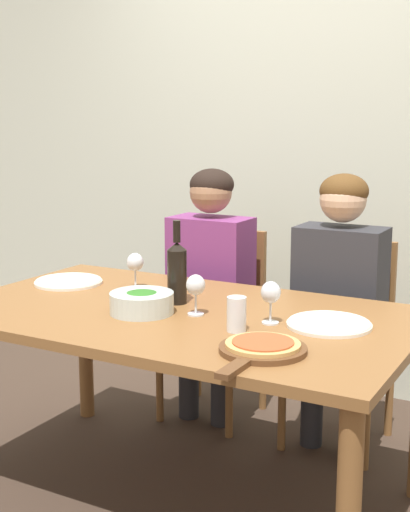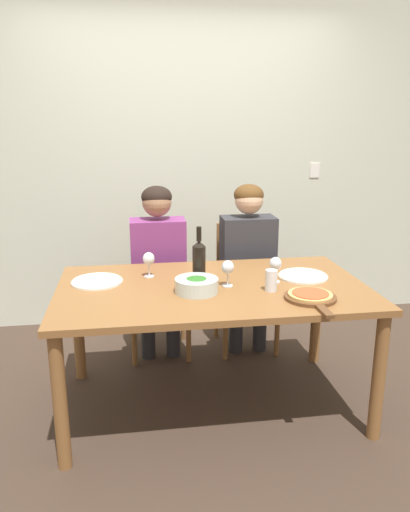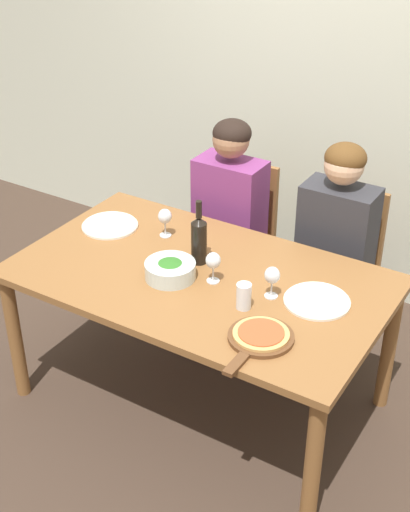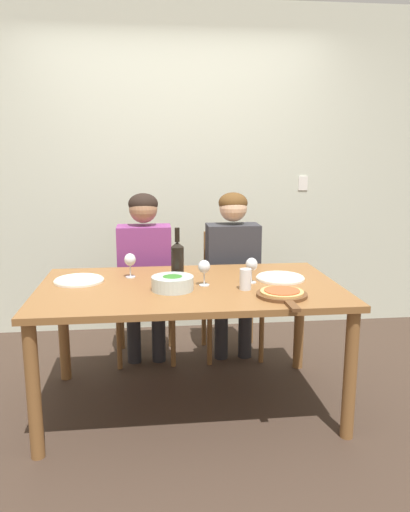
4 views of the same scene
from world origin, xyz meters
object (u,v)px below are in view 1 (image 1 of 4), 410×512
at_px(wine_glass_right, 271,294).
at_px(person_woman, 209,271).
at_px(chair_left, 220,315).
at_px(water_tumbler, 237,314).
at_px(dinner_plate_right, 329,324).
at_px(wine_glass_centre, 196,287).
at_px(broccoli_bowl, 142,302).
at_px(person_man, 339,286).
at_px(pizza_on_board, 262,348).
at_px(chair_right, 345,334).
at_px(dinner_plate_left, 69,282).
at_px(wine_bottle, 177,271).
at_px(wine_glass_left, 135,264).

bearing_deg(wine_glass_right, person_woman, 131.57).
relative_size(chair_left, water_tumbler, 7.71).
relative_size(dinner_plate_right, wine_glass_centre, 1.95).
bearing_deg(broccoli_bowl, person_man, 59.42).
bearing_deg(pizza_on_board, person_woman, 125.90).
height_order(broccoli_bowl, dinner_plate_right, broccoli_bowl).
xyz_separation_m(person_woman, water_tumbler, (0.57, -0.85, 0.07)).
distance_m(chair_right, wine_glass_centre, 0.97).
xyz_separation_m(person_woman, dinner_plate_left, (-0.38, -0.57, 0.02)).
bearing_deg(wine_bottle, chair_left, 105.23).
bearing_deg(person_man, dinner_plate_right, -74.39).
bearing_deg(dinner_plate_left, chair_left, 60.53).
height_order(wine_bottle, dinner_plate_right, wine_bottle).
bearing_deg(pizza_on_board, dinner_plate_left, 158.26).
xyz_separation_m(dinner_plate_left, dinner_plate_right, (1.21, -0.08, 0.00)).
bearing_deg(broccoli_bowl, water_tumbler, -5.14).
xyz_separation_m(dinner_plate_left, wine_glass_left, (0.30, 0.07, 0.10)).
relative_size(broccoli_bowl, dinner_plate_left, 0.81).
bearing_deg(person_man, person_woman, 180.00).
bearing_deg(wine_bottle, wine_glass_right, -11.08).
bearing_deg(wine_glass_right, chair_right, 89.19).
bearing_deg(broccoli_bowl, chair_right, 62.50).
bearing_deg(water_tumbler, chair_right, 85.57).
bearing_deg(person_man, water_tumbler, -95.00).
bearing_deg(wine_glass_left, dinner_plate_right, -9.31).
bearing_deg(broccoli_bowl, wine_glass_left, 127.70).
height_order(person_woman, water_tumbler, person_woman).
distance_m(person_woman, wine_glass_left, 0.52).
relative_size(person_man, wine_bottle, 3.79).
height_order(chair_left, dinner_plate_left, chair_left).
bearing_deg(broccoli_bowl, chair_left, 99.90).
relative_size(dinner_plate_left, pizza_on_board, 0.71).
relative_size(dinner_plate_left, wine_glass_centre, 1.95).
bearing_deg(wine_glass_right, pizza_on_board, -70.99).
bearing_deg(wine_glass_centre, person_woman, 115.15).
bearing_deg(water_tumbler, chair_left, 120.59).
xyz_separation_m(dinner_plate_left, wine_glass_right, (1.02, -0.14, 0.10)).
relative_size(broccoli_bowl, wine_glass_left, 1.57).
distance_m(chair_right, wine_glass_left, 1.01).
height_order(chair_right, dinner_plate_right, chair_right).
bearing_deg(wine_bottle, wine_glass_left, 155.55).
bearing_deg(person_man, dinner_plate_left, -150.96).
height_order(chair_right, wine_glass_left, chair_right).
distance_m(broccoli_bowl, water_tumbler, 0.41).
relative_size(chair_left, wine_glass_right, 6.06).
xyz_separation_m(person_woman, person_man, (0.64, 0.00, 0.00)).
height_order(chair_right, wine_bottle, wine_bottle).
relative_size(person_woman, broccoli_bowl, 5.19).
xyz_separation_m(person_man, wine_bottle, (-0.44, -0.63, 0.14)).
bearing_deg(chair_right, dinner_plate_left, -146.47).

